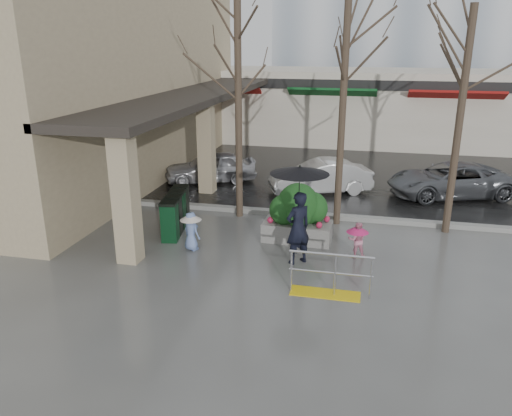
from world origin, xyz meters
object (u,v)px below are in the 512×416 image
at_px(handrail, 329,279).
at_px(news_boxes, 176,212).
at_px(child_pink, 357,237).
at_px(car_c, 450,180).
at_px(woman, 299,206).
at_px(tree_midwest, 346,52).
at_px(tree_mideast, 466,67).
at_px(planter, 298,213).
at_px(car_b, 320,177).
at_px(tree_west, 238,57).
at_px(car_a, 211,167).
at_px(child_blue, 191,228).

height_order(handrail, news_boxes, news_boxes).
xyz_separation_m(child_pink, car_c, (3.16, 6.40, 0.05)).
bearing_deg(car_c, woman, -51.58).
xyz_separation_m(tree_midwest, tree_mideast, (3.30, -0.00, -0.37)).
height_order(woman, car_c, woman).
bearing_deg(tree_mideast, tree_midwest, 180.00).
height_order(planter, car_b, planter).
height_order(tree_west, tree_midwest, tree_midwest).
distance_m(news_boxes, car_c, 10.29).
bearing_deg(handrail, car_a, 122.95).
bearing_deg(car_c, child_blue, -66.27).
bearing_deg(child_pink, child_blue, -1.85).
xyz_separation_m(planter, car_b, (0.13, 4.93, -0.19)).
bearing_deg(car_c, news_boxes, -75.24).
bearing_deg(tree_midwest, car_b, 105.07).
height_order(handrail, tree_west, tree_west).
bearing_deg(car_b, planter, -24.02).
bearing_deg(news_boxes, car_b, 42.74).
relative_size(tree_west, car_b, 1.78).
relative_size(handrail, tree_west, 0.28).
bearing_deg(child_blue, planter, -125.51).
xyz_separation_m(tree_west, news_boxes, (-1.54, -1.75, -4.49)).
xyz_separation_m(tree_mideast, child_blue, (-7.08, -3.04, -4.21)).
bearing_deg(news_boxes, tree_midwest, 10.61).
bearing_deg(car_b, tree_midwest, -7.46).
bearing_deg(car_a, child_pink, 21.16).
bearing_deg(handrail, planter, 110.40).
height_order(planter, news_boxes, planter).
bearing_deg(car_b, tree_mideast, 29.47).
relative_size(child_pink, car_a, 0.27).
relative_size(woman, planter, 1.32).
distance_m(tree_west, news_boxes, 5.06).
bearing_deg(car_c, tree_mideast, -26.79).
bearing_deg(car_b, tree_west, -57.96).
bearing_deg(tree_midwest, news_boxes, -159.76).
height_order(woman, child_pink, woman).
height_order(woman, planter, woman).
bearing_deg(planter, woman, -82.01).
bearing_deg(news_boxes, woman, -30.28).
relative_size(tree_west, car_a, 1.84).
distance_m(tree_mideast, car_c, 5.77).
xyz_separation_m(woman, car_a, (-4.64, 7.06, -0.93)).
relative_size(tree_west, tree_midwest, 0.97).
distance_m(tree_midwest, car_a, 8.08).
bearing_deg(car_c, handrail, -41.54).
bearing_deg(child_pink, news_boxes, -16.48).
relative_size(woman, child_blue, 2.39).
bearing_deg(woman, car_a, -99.74).
distance_m(tree_mideast, car_b, 6.78).
bearing_deg(car_a, tree_mideast, 43.48).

